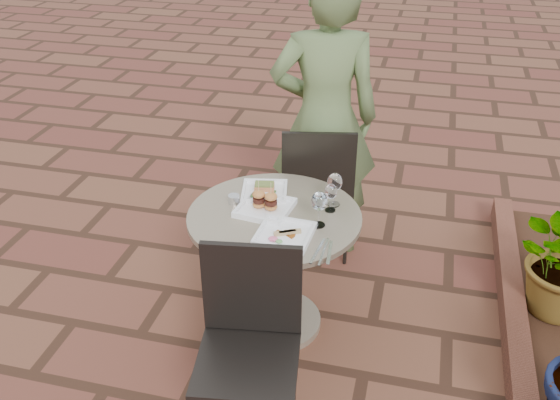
% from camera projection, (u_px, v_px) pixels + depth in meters
% --- Properties ---
extents(ground, '(60.00, 60.00, 0.00)m').
position_uv_depth(ground, '(211.00, 347.00, 3.40)').
color(ground, brown).
rests_on(ground, ground).
extents(cafe_table, '(0.90, 0.90, 0.73)m').
position_uv_depth(cafe_table, '(275.00, 254.00, 3.33)').
color(cafe_table, gray).
rests_on(cafe_table, ground).
extents(chair_far, '(0.52, 0.52, 0.93)m').
position_uv_depth(chair_far, '(318.00, 182.00, 3.88)').
color(chair_far, black).
rests_on(chair_far, ground).
extents(chair_near, '(0.50, 0.50, 0.93)m').
position_uv_depth(chair_near, '(250.00, 331.00, 2.71)').
color(chair_near, black).
rests_on(chair_near, ground).
extents(diner, '(0.76, 0.60, 1.83)m').
position_uv_depth(diner, '(325.00, 120.00, 3.79)').
color(diner, '#506437').
rests_on(diner, ground).
extents(plate_salmon, '(0.29, 0.29, 0.07)m').
position_uv_depth(plate_salmon, '(264.00, 191.00, 3.37)').
color(plate_salmon, white).
rests_on(plate_salmon, cafe_table).
extents(plate_sliders, '(0.29, 0.29, 0.17)m').
position_uv_depth(plate_sliders, '(265.00, 205.00, 3.22)').
color(plate_sliders, white).
rests_on(plate_sliders, cafe_table).
extents(plate_tuna, '(0.27, 0.27, 0.03)m').
position_uv_depth(plate_tuna, '(285.00, 234.00, 3.02)').
color(plate_tuna, white).
rests_on(plate_tuna, cafe_table).
extents(wine_glass_right, '(0.08, 0.08, 0.19)m').
position_uv_depth(wine_glass_right, '(319.00, 202.00, 3.05)').
color(wine_glass_right, white).
rests_on(wine_glass_right, cafe_table).
extents(wine_glass_mid, '(0.07, 0.07, 0.15)m').
position_uv_depth(wine_glass_mid, '(331.00, 192.00, 3.18)').
color(wine_glass_mid, white).
rests_on(wine_glass_mid, cafe_table).
extents(wine_glass_far, '(0.08, 0.08, 0.18)m').
position_uv_depth(wine_glass_far, '(335.00, 183.00, 3.22)').
color(wine_glass_far, white).
rests_on(wine_glass_far, cafe_table).
extents(steel_ramekin, '(0.08, 0.08, 0.05)m').
position_uv_depth(steel_ramekin, '(234.00, 199.00, 3.29)').
color(steel_ramekin, silver).
rests_on(steel_ramekin, cafe_table).
extents(cutlery_set, '(0.11, 0.23, 0.00)m').
position_uv_depth(cutlery_set, '(324.00, 252.00, 2.91)').
color(cutlery_set, silver).
rests_on(cutlery_set, cafe_table).
extents(planter_curb, '(0.12, 3.00, 0.15)m').
position_uv_depth(planter_curb, '(517.00, 350.00, 3.28)').
color(planter_curb, brown).
rests_on(planter_curb, ground).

